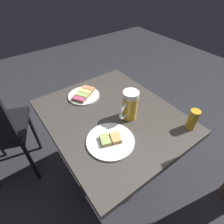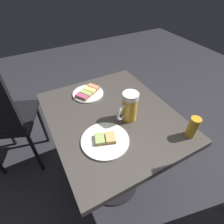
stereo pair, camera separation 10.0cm
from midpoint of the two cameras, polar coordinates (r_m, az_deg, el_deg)
ground_plane at (r=1.61m, az=1.90°, el=-20.69°), size 6.00×6.00×0.00m
cafe_table at (r=1.13m, az=2.55°, el=-7.02°), size 0.68×0.81×0.74m
plate_near at (r=1.16m, az=-5.27°, el=6.03°), size 0.20×0.20×0.03m
plate_far at (r=0.87m, az=1.08°, el=-9.11°), size 0.24×0.24×0.03m
beer_mug at (r=0.94m, az=8.54°, el=1.50°), size 0.14×0.08×0.17m
beer_glass_small at (r=0.97m, az=27.23°, el=-4.50°), size 0.05×0.05×0.11m
cafe_chair at (r=1.45m, az=-30.18°, el=-1.72°), size 0.49×0.49×0.97m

